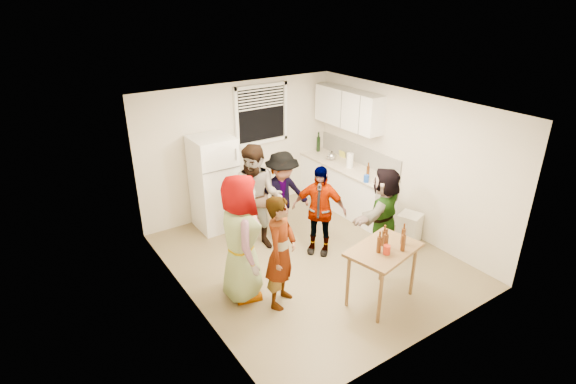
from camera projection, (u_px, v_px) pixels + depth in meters
room at (310, 259)px, 7.26m from camera, size 4.00×4.50×2.50m
window at (262, 114)px, 8.40m from camera, size 1.12×0.10×1.06m
refrigerator at (214, 183)px, 7.95m from camera, size 0.70×0.70×1.70m
counter_lower at (346, 188)px, 8.82m from camera, size 0.60×2.20×0.86m
countertop at (347, 166)px, 8.63m from camera, size 0.64×2.22×0.04m
backsplash at (359, 154)px, 8.69m from camera, size 0.03×2.20×0.36m
upper_cabinets at (348, 108)px, 8.41m from camera, size 0.34×1.60×0.70m
kettle at (331, 160)px, 8.91m from camera, size 0.27×0.24×0.19m
paper_towel at (350, 167)px, 8.54m from camera, size 0.13×0.13×0.27m
wine_bottle at (318, 151)px, 9.39m from camera, size 0.08×0.08×0.31m
beer_bottle_counter at (368, 178)px, 8.06m from camera, size 0.06×0.06×0.22m
blue_cup at (366, 182)px, 7.87m from camera, size 0.10×0.10×0.13m
picture_frame at (342, 154)px, 9.01m from camera, size 0.02×0.16×0.13m
trash_bin at (409, 228)px, 7.69m from camera, size 0.45×0.45×0.51m
serving_table at (379, 299)px, 6.31m from camera, size 1.11×0.86×0.84m
beer_bottle_table at (385, 250)px, 5.92m from camera, size 0.06×0.06×0.24m
red_cup at (386, 254)px, 5.84m from camera, size 0.09×0.09×0.12m
guest_grey at (244, 294)px, 6.43m from camera, size 2.01×1.39×0.58m
guest_stripe at (281, 302)px, 6.27m from camera, size 1.41×1.66×0.39m
guest_back_left at (258, 246)px, 7.63m from camera, size 1.86×1.90×0.68m
guest_back_right at (282, 236)px, 7.94m from camera, size 1.09×1.62×0.58m
guest_black at (318, 251)px, 7.49m from camera, size 1.73×1.66×0.37m
guest_orange at (380, 254)px, 7.41m from camera, size 1.86×1.93×0.45m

